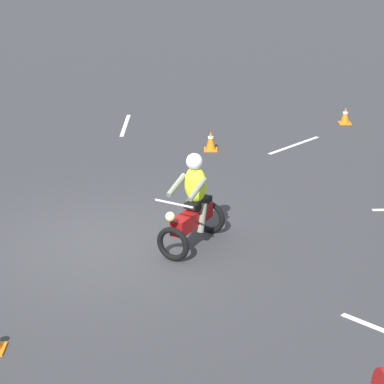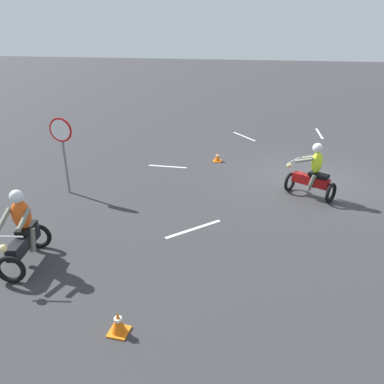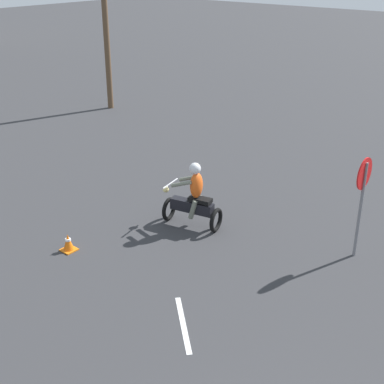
# 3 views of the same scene
# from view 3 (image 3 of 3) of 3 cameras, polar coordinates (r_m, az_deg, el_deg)

# --- Properties ---
(motorcycle_rider_background) EXTENTS (0.91, 1.56, 1.66)m
(motorcycle_rider_background) POSITION_cam_3_polar(r_m,az_deg,el_deg) (12.85, 0.14, -0.74)
(motorcycle_rider_background) COLOR black
(motorcycle_rider_background) RESTS_ON ground
(stop_sign) EXTENTS (0.70, 0.08, 2.30)m
(stop_sign) POSITION_cam_3_polar(r_m,az_deg,el_deg) (11.76, 17.75, 0.44)
(stop_sign) COLOR slate
(stop_sign) RESTS_ON ground
(traffic_cone_mid_left) EXTENTS (0.32, 0.32, 0.40)m
(traffic_cone_mid_left) POSITION_cam_3_polar(r_m,az_deg,el_deg) (12.35, -13.06, -5.29)
(traffic_cone_mid_left) COLOR orange
(traffic_cone_mid_left) RESTS_ON ground
(lane_stripe_ne) EXTENTS (1.17, 1.28, 0.01)m
(lane_stripe_ne) POSITION_cam_3_polar(r_m,az_deg,el_deg) (9.95, -0.95, -13.90)
(lane_stripe_ne) COLOR silver
(lane_stripe_ne) RESTS_ON ground
(utility_pole_near) EXTENTS (0.24, 0.24, 7.19)m
(utility_pole_near) POSITION_cam_3_polar(r_m,az_deg,el_deg) (22.99, -9.22, 17.55)
(utility_pole_near) COLOR brown
(utility_pole_near) RESTS_ON ground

